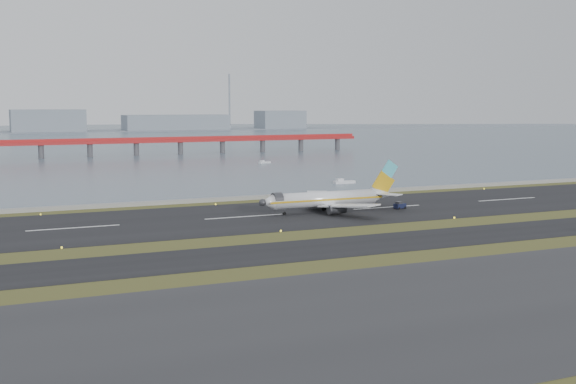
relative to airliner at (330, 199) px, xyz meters
name	(u,v)px	position (x,y,z in m)	size (l,w,h in m)	color
ground	(295,238)	(-22.47, -28.56, -3.46)	(1000.00, 1000.00, 0.00)	#3A4819
apron_strip	(462,306)	(-22.47, -83.56, -3.41)	(1000.00, 50.00, 0.10)	#2B2B2D
taxiway_strip	(321,248)	(-22.47, -40.56, -3.41)	(1000.00, 18.00, 0.10)	black
runway_strip	(244,217)	(-22.47, 1.44, -3.41)	(1000.00, 45.00, 0.10)	black
seawall	(207,200)	(-22.47, 31.44, -2.96)	(1000.00, 2.50, 1.00)	gray
bay_water	(55,139)	(-22.47, 431.44, -3.46)	(1400.00, 800.00, 1.30)	#4C5B6C
red_pier	(136,142)	(-2.47, 221.44, 3.82)	(260.00, 5.00, 10.20)	#A71C1D
far_shoreline	(52,126)	(-8.85, 591.44, 2.61)	(1400.00, 80.00, 60.50)	gray
airliner	(330,199)	(0.00, 0.00, 0.00)	(38.52, 32.89, 12.80)	white
pushback_tug	(400,205)	(19.20, -2.24, -2.49)	(3.42, 2.43, 1.99)	#121834
workboat_near	(343,182)	(34.46, 57.54, -2.87)	(7.71, 2.49, 1.87)	white
workboat_far	(264,162)	(41.11, 147.87, -2.97)	(6.62, 4.15, 1.54)	white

